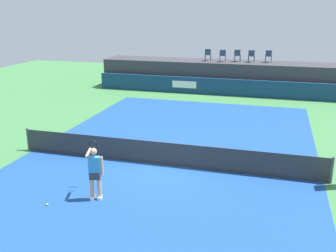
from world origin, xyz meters
name	(u,v)px	position (x,y,z in m)	size (l,w,h in m)	color
ground_plane	(182,141)	(0.00, 3.00, 0.00)	(48.00, 48.00, 0.00)	#3D7A42
court_inner	(164,165)	(0.00, 0.00, 0.00)	(12.00, 22.00, 0.00)	#1C478C
sponsor_wall	(217,87)	(-0.01, 13.50, 0.60)	(18.00, 0.22, 1.20)	navy
spectator_platform	(221,76)	(0.00, 15.30, 1.10)	(18.00, 2.80, 2.20)	#38383D
spectator_chair_far_left	(208,54)	(-1.04, 15.22, 2.69)	(0.48, 0.48, 0.89)	#2D3D56
spectator_chair_left	(223,55)	(0.12, 14.93, 2.69)	(0.48, 0.48, 0.89)	#2D3D56
spectator_chair_center	(237,55)	(1.15, 15.33, 2.69)	(0.46, 0.46, 0.89)	#2D3D56
spectator_chair_right	(252,55)	(2.17, 15.28, 2.69)	(0.45, 0.45, 0.89)	#2D3D56
spectator_chair_far_right	(269,56)	(3.38, 15.52, 2.69)	(0.45, 0.45, 0.89)	#2D3D56
tennis_net	(164,154)	(0.00, 0.00, 0.47)	(12.40, 0.02, 0.95)	#2D2D2D
net_post_near	(28,139)	(-6.20, 0.00, 0.50)	(0.10, 0.10, 1.00)	#4C4C51
net_post_far	(332,170)	(6.20, 0.00, 0.50)	(0.10, 0.10, 1.00)	#4C4C51
tennis_player	(95,171)	(-1.33, -3.33, 0.96)	(0.90, 1.11, 1.77)	white
tennis_ball	(47,204)	(-2.62, -4.20, 0.04)	(0.07, 0.07, 0.07)	#D8EA33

